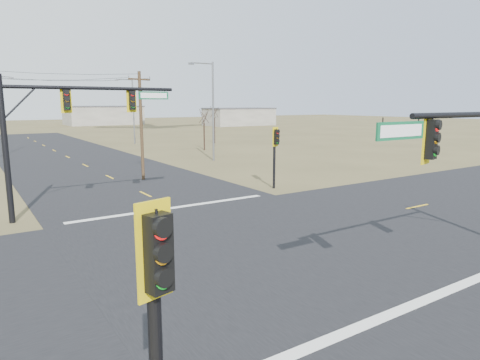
# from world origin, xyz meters

# --- Properties ---
(ground) EXTENTS (320.00, 320.00, 0.00)m
(ground) POSITION_xyz_m (0.00, 0.00, 0.00)
(ground) COLOR brown
(ground) RESTS_ON ground
(road_ew) EXTENTS (160.00, 14.00, 0.02)m
(road_ew) POSITION_xyz_m (0.00, 0.00, 0.01)
(road_ew) COLOR black
(road_ew) RESTS_ON ground
(road_ns) EXTENTS (14.00, 160.00, 0.02)m
(road_ns) POSITION_xyz_m (0.00, 0.00, 0.01)
(road_ns) COLOR black
(road_ns) RESTS_ON ground
(stop_bar_near) EXTENTS (12.00, 0.40, 0.01)m
(stop_bar_near) POSITION_xyz_m (0.00, -7.50, 0.03)
(stop_bar_near) COLOR silver
(stop_bar_near) RESTS_ON road_ns
(stop_bar_far) EXTENTS (12.00, 0.40, 0.01)m
(stop_bar_far) POSITION_xyz_m (0.00, 7.50, 0.03)
(stop_bar_far) COLOR silver
(stop_bar_far) RESTS_ON road_ns
(mast_arm_far) EXTENTS (9.06, 0.42, 7.34)m
(mast_arm_far) POSITION_xyz_m (-5.20, 9.18, 5.29)
(mast_arm_far) COLOR black
(mast_arm_far) RESTS_ON ground
(pedestal_signal_ne) EXTENTS (0.62, 0.54, 4.36)m
(pedestal_signal_ne) POSITION_xyz_m (8.42, 8.87, 3.19)
(pedestal_signal_ne) COLOR black
(pedestal_signal_ne) RESTS_ON ground
(pedestal_signal_sw) EXTENTS (0.64, 0.56, 4.73)m
(pedestal_signal_sw) POSITION_xyz_m (-7.92, -9.52, 3.40)
(pedestal_signal_sw) COLOR black
(pedestal_signal_sw) RESTS_ON ground
(utility_pole_near) EXTENTS (1.96, 0.82, 8.35)m
(utility_pole_near) POSITION_xyz_m (1.93, 17.48, 4.38)
(utility_pole_near) COLOR #47351E
(utility_pole_near) RESTS_ON ground
(streetlight_a) EXTENTS (2.82, 0.37, 10.10)m
(streetlight_a) POSITION_xyz_m (12.02, 24.30, 5.67)
(streetlight_a) COLOR slate
(streetlight_a) RESTS_ON ground
(streetlight_b) EXTENTS (2.67, 0.35, 9.54)m
(streetlight_b) POSITION_xyz_m (11.64, 47.30, 5.35)
(streetlight_b) COLOR slate
(streetlight_b) RESTS_ON ground
(bare_tree_c) EXTENTS (2.42, 2.42, 5.53)m
(bare_tree_c) POSITION_xyz_m (16.41, 34.01, 4.34)
(bare_tree_c) COLOR black
(bare_tree_c) RESTS_ON ground
(bare_tree_d) EXTENTS (2.76, 2.76, 5.84)m
(bare_tree_d) POSITION_xyz_m (22.31, 41.62, 4.70)
(bare_tree_d) COLOR black
(bare_tree_d) RESTS_ON ground
(warehouse_mid) EXTENTS (20.00, 12.00, 5.00)m
(warehouse_mid) POSITION_xyz_m (25.00, 110.00, 2.50)
(warehouse_mid) COLOR #AAA497
(warehouse_mid) RESTS_ON ground
(warehouse_right) EXTENTS (18.00, 10.00, 4.50)m
(warehouse_right) POSITION_xyz_m (55.00, 85.00, 2.25)
(warehouse_right) COLOR #AAA497
(warehouse_right) RESTS_ON ground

